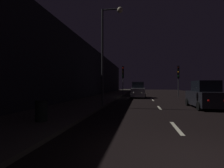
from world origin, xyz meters
The scene contains 10 objects.
ground centered at (0.00, 24.50, -0.01)m, with size 25.45×84.00×0.02m, color black.
sidewalk_left centered at (-6.52, 24.50, 0.07)m, with size 4.40×84.00×0.15m, color #38332B.
building_facade_left centered at (-9.12, 21.00, 3.85)m, with size 0.80×63.00×7.70m, color black.
lane_centerline centered at (0.00, 18.71, 0.01)m, with size 0.16×32.05×0.01m.
traffic_light_far_left centered at (-4.22, 22.47, 3.50)m, with size 0.36×0.48×4.83m.
traffic_light_far_right centered at (4.22, 22.36, 3.42)m, with size 0.36×0.48×4.73m.
streetlamp_overhead centered at (-3.99, 8.64, 5.15)m, with size 1.70×0.44×7.87m.
trash_bin_curbside centered at (-5.87, 2.64, 0.62)m, with size 0.55×0.55×0.93m.
car_approaching_headlights centered at (-1.79, 19.65, 1.02)m, with size 2.05×4.43×2.23m.
car_parked_right_near centered at (3.42, 9.60, 0.97)m, with size 1.94×4.21×2.12m.
Camera 1 is at (-1.47, -4.26, 1.77)m, focal length 26.82 mm.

